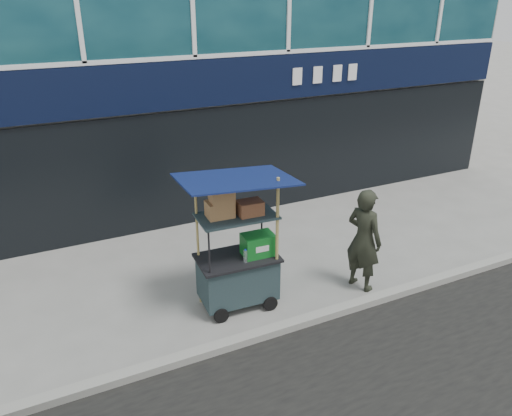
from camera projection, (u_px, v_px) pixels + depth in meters
ground at (292, 319)px, 7.53m from camera, size 80.00×80.00×0.00m
curb at (298, 323)px, 7.34m from camera, size 80.00×0.18×0.12m
vendor_cart at (239, 261)px, 7.58m from camera, size 1.68×1.23×2.20m
vendor_man at (364, 240)px, 8.02m from camera, size 0.59×0.73×1.74m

